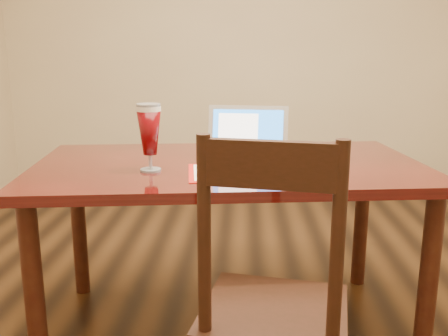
{
  "coord_description": "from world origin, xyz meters",
  "views": [
    {
      "loc": [
        -0.08,
        -2.05,
        1.34
      ],
      "look_at": [
        -0.18,
        0.23,
        0.79
      ],
      "focal_mm": 40.0,
      "sensor_mm": 36.0,
      "label": 1
    }
  ],
  "objects": [
    {
      "name": "dining_table",
      "position": [
        -0.16,
        0.19,
        0.74
      ],
      "size": [
        1.87,
        1.19,
        1.12
      ],
      "rotation": [
        0.0,
        0.0,
        0.11
      ],
      "color": "#490C09",
      "rests_on": "ground"
    },
    {
      "name": "dining_chair",
      "position": [
        0.01,
        -0.58,
        0.52
      ],
      "size": [
        0.55,
        0.53,
        1.11
      ],
      "rotation": [
        0.0,
        0.0,
        -0.19
      ],
      "color": "black",
      "rests_on": "ground"
    }
  ]
}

